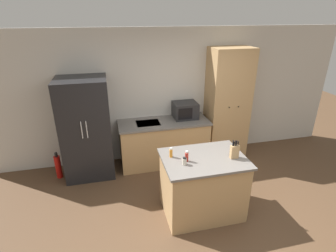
# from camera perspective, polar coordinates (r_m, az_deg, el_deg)

# --- Properties ---
(ground_plane) EXTENTS (14.00, 14.00, 0.00)m
(ground_plane) POSITION_cam_1_polar(r_m,az_deg,el_deg) (4.03, 9.42, -21.54)
(ground_plane) COLOR brown
(wall_back) EXTENTS (7.20, 0.06, 2.60)m
(wall_back) POSITION_cam_1_polar(r_m,az_deg,el_deg) (5.29, 0.77, 6.70)
(wall_back) COLOR beige
(wall_back) RESTS_ON ground_plane
(refrigerator) EXTENTS (0.86, 0.77, 1.83)m
(refrigerator) POSITION_cam_1_polar(r_m,az_deg,el_deg) (4.92, -17.34, -0.56)
(refrigerator) COLOR black
(refrigerator) RESTS_ON ground_plane
(back_counter) EXTENTS (1.75, 0.69, 0.90)m
(back_counter) POSITION_cam_1_polar(r_m,az_deg,el_deg) (5.24, -0.90, -3.52)
(back_counter) COLOR tan
(back_counter) RESTS_ON ground_plane
(pantry_cabinet) EXTENTS (0.80, 0.58, 2.24)m
(pantry_cabinet) POSITION_cam_1_polar(r_m,az_deg,el_deg) (5.44, 12.76, 4.59)
(pantry_cabinet) COLOR tan
(pantry_cabinet) RESTS_ON ground_plane
(kitchen_island) EXTENTS (1.19, 0.86, 0.94)m
(kitchen_island) POSITION_cam_1_polar(r_m,az_deg,el_deg) (4.03, 7.45, -12.60)
(kitchen_island) COLOR tan
(kitchen_island) RESTS_ON ground_plane
(microwave) EXTENTS (0.46, 0.40, 0.31)m
(microwave) POSITION_cam_1_polar(r_m,az_deg,el_deg) (5.20, 3.75, 3.46)
(microwave) COLOR #232326
(microwave) RESTS_ON back_counter
(knife_block) EXTENTS (0.12, 0.06, 0.28)m
(knife_block) POSITION_cam_1_polar(r_m,az_deg,el_deg) (3.80, 14.28, -5.36)
(knife_block) COLOR tan
(knife_block) RESTS_ON kitchen_island
(spice_bottle_tall_dark) EXTENTS (0.05, 0.05, 0.16)m
(spice_bottle_tall_dark) POSITION_cam_1_polar(r_m,az_deg,el_deg) (3.63, 4.09, -6.61)
(spice_bottle_tall_dark) COLOR #B2281E
(spice_bottle_tall_dark) RESTS_ON kitchen_island
(spice_bottle_short_red) EXTENTS (0.04, 0.04, 0.15)m
(spice_bottle_short_red) POSITION_cam_1_polar(r_m,az_deg,el_deg) (3.72, 0.66, -5.84)
(spice_bottle_short_red) COLOR orange
(spice_bottle_short_red) RESTS_ON kitchen_island
(spice_bottle_amber_oil) EXTENTS (0.06, 0.06, 0.11)m
(spice_bottle_amber_oil) POSITION_cam_1_polar(r_m,az_deg,el_deg) (3.57, 3.59, -7.66)
(spice_bottle_amber_oil) COLOR beige
(spice_bottle_amber_oil) RESTS_ON kitchen_island
(fire_extinguisher) EXTENTS (0.11, 0.11, 0.52)m
(fire_extinguisher) POSITION_cam_1_polar(r_m,az_deg,el_deg) (5.27, -22.77, -8.13)
(fire_extinguisher) COLOR red
(fire_extinguisher) RESTS_ON ground_plane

